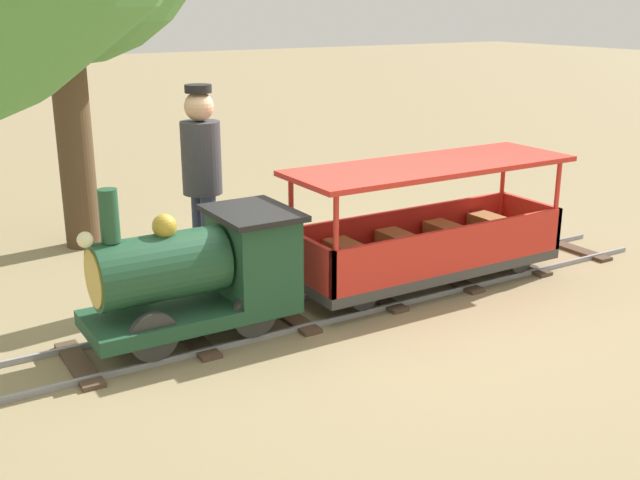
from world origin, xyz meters
name	(u,v)px	position (x,y,z in m)	size (l,w,h in m)	color
ground_plane	(351,303)	(0.00, 0.00, 0.00)	(60.00, 60.00, 0.00)	#8C7A56
track	(333,305)	(0.00, 0.17, 0.02)	(0.73, 6.05, 0.04)	gray
locomotive	(202,271)	(0.00, 1.20, 0.48)	(0.69, 1.45, 1.08)	#1E472D
passenger_car	(429,236)	(0.00, -0.73, 0.42)	(0.79, 2.35, 0.97)	#3F3F3F
conductor_person	(202,173)	(0.81, 0.84, 0.96)	(0.30, 0.30, 1.62)	#282D47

